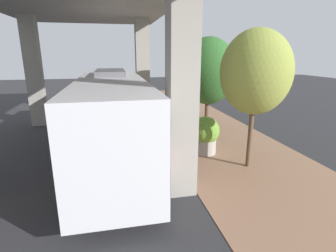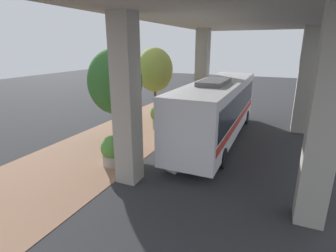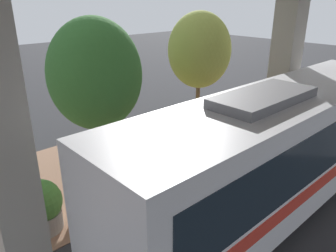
# 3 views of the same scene
# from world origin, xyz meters

# --- Properties ---
(ground_plane) EXTENTS (80.00, 80.00, 0.00)m
(ground_plane) POSITION_xyz_m (0.00, 0.00, 0.00)
(ground_plane) COLOR #2D2D30
(ground_plane) RESTS_ON ground
(sidewalk_strip) EXTENTS (6.00, 40.00, 0.02)m
(sidewalk_strip) POSITION_xyz_m (-3.00, 0.00, 0.01)
(sidewalk_strip) COLOR #936B51
(sidewalk_strip) RESTS_ON ground
(bus) EXTENTS (2.78, 12.17, 3.88)m
(bus) POSITION_xyz_m (2.70, 1.49, 2.10)
(bus) COLOR silver
(bus) RESTS_ON ground
(fire_hydrant) EXTENTS (0.53, 0.26, 1.08)m
(fire_hydrant) POSITION_xyz_m (-1.57, -2.74, 0.54)
(fire_hydrant) COLOR red
(fire_hydrant) RESTS_ON ground
(planter_front) EXTENTS (1.36, 1.36, 1.80)m
(planter_front) POSITION_xyz_m (-1.52, 2.07, 0.93)
(planter_front) COLOR #9E998E
(planter_front) RESTS_ON ground
(planter_middle) EXTENTS (1.22, 1.22, 1.52)m
(planter_middle) POSITION_xyz_m (-1.02, -4.32, 0.74)
(planter_middle) COLOR #9E998E
(planter_middle) RESTS_ON ground
(street_tree_near) EXTENTS (3.19, 3.19, 5.57)m
(street_tree_near) POSITION_xyz_m (-2.83, -1.25, 3.64)
(street_tree_near) COLOR brown
(street_tree_near) RESTS_ON ground
(street_tree_far) EXTENTS (2.74, 2.74, 5.58)m
(street_tree_far) POSITION_xyz_m (-2.81, 3.92, 3.92)
(street_tree_far) COLOR brown
(street_tree_far) RESTS_ON ground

